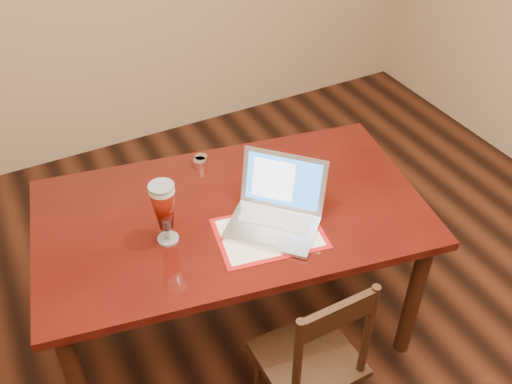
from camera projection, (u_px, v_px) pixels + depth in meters
room_shell at (374, 49)px, 1.45m from camera, size 4.51×5.01×2.71m
dining_table at (232, 226)px, 2.50m from camera, size 1.80×1.22×1.06m
dining_chair at (313, 361)px, 2.29m from camera, size 0.39×0.37×0.90m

